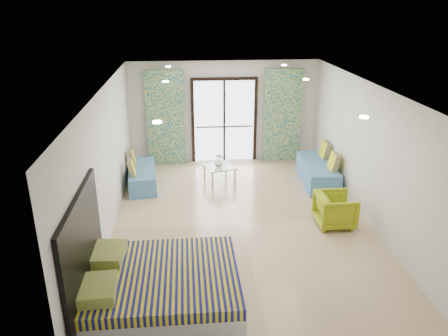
{
  "coord_description": "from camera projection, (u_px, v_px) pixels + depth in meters",
  "views": [
    {
      "loc": [
        -1.03,
        -7.6,
        4.18
      ],
      "look_at": [
        -0.33,
        0.15,
        1.15
      ],
      "focal_mm": 35.0,
      "sensor_mm": 36.0,
      "label": 1
    }
  ],
  "objects": [
    {
      "name": "floor",
      "position": [
        241.0,
        224.0,
        8.66
      ],
      "size": [
        5.0,
        7.5,
        0.01
      ],
      "primitive_type": null,
      "color": "tan",
      "rests_on": "ground"
    },
    {
      "name": "ceiling",
      "position": [
        243.0,
        89.0,
        7.68
      ],
      "size": [
        5.0,
        7.5,
        0.01
      ],
      "primitive_type": null,
      "color": "silver",
      "rests_on": "ground"
    },
    {
      "name": "wall_back",
      "position": [
        224.0,
        112.0,
        11.65
      ],
      "size": [
        5.0,
        0.01,
        2.7
      ],
      "primitive_type": null,
      "color": "silver",
      "rests_on": "ground"
    },
    {
      "name": "wall_front",
      "position": [
        287.0,
        281.0,
        4.69
      ],
      "size": [
        5.0,
        0.01,
        2.7
      ],
      "primitive_type": null,
      "color": "silver",
      "rests_on": "ground"
    },
    {
      "name": "wall_left",
      "position": [
        106.0,
        165.0,
        7.96
      ],
      "size": [
        0.01,
        7.5,
        2.7
      ],
      "primitive_type": null,
      "color": "silver",
      "rests_on": "ground"
    },
    {
      "name": "wall_right",
      "position": [
        371.0,
        156.0,
        8.37
      ],
      "size": [
        0.01,
        7.5,
        2.7
      ],
      "primitive_type": null,
      "color": "silver",
      "rests_on": "ground"
    },
    {
      "name": "balcony_door",
      "position": [
        224.0,
        116.0,
        11.65
      ],
      "size": [
        1.76,
        0.08,
        2.28
      ],
      "color": "black",
      "rests_on": "floor"
    },
    {
      "name": "balcony_rail",
      "position": [
        224.0,
        127.0,
        11.77
      ],
      "size": [
        1.52,
        0.03,
        0.04
      ],
      "primitive_type": "cube",
      "color": "#595451",
      "rests_on": "balcony_door"
    },
    {
      "name": "curtain_left",
      "position": [
        166.0,
        119.0,
        11.39
      ],
      "size": [
        1.0,
        0.1,
        2.5
      ],
      "primitive_type": "cube",
      "color": "beige",
      "rests_on": "floor"
    },
    {
      "name": "curtain_right",
      "position": [
        282.0,
        116.0,
        11.64
      ],
      "size": [
        1.0,
        0.1,
        2.5
      ],
      "primitive_type": "cube",
      "color": "beige",
      "rests_on": "floor"
    },
    {
      "name": "downlight_a",
      "position": [
        157.0,
        122.0,
        5.71
      ],
      "size": [
        0.12,
        0.12,
        0.02
      ],
      "primitive_type": "cylinder",
      "color": "#FFE0B2",
      "rests_on": "ceiling"
    },
    {
      "name": "downlight_b",
      "position": [
        364.0,
        117.0,
        5.95
      ],
      "size": [
        0.12,
        0.12,
        0.02
      ],
      "primitive_type": "cylinder",
      "color": "#FFE0B2",
      "rests_on": "ceiling"
    },
    {
      "name": "downlight_c",
      "position": [
        165.0,
        81.0,
        8.5
      ],
      "size": [
        0.12,
        0.12,
        0.02
      ],
      "primitive_type": "cylinder",
      "color": "#FFE0B2",
      "rests_on": "ceiling"
    },
    {
      "name": "downlight_d",
      "position": [
        306.0,
        79.0,
        8.73
      ],
      "size": [
        0.12,
        0.12,
        0.02
      ],
      "primitive_type": "cylinder",
      "color": "#FFE0B2",
      "rests_on": "ceiling"
    },
    {
      "name": "downlight_e",
      "position": [
        168.0,
        67.0,
        10.35
      ],
      "size": [
        0.12,
        0.12,
        0.02
      ],
      "primitive_type": "cylinder",
      "color": "#FFE0B2",
      "rests_on": "ceiling"
    },
    {
      "name": "downlight_f",
      "position": [
        284.0,
        65.0,
        10.59
      ],
      "size": [
        0.12,
        0.12,
        0.02
      ],
      "primitive_type": "cylinder",
      "color": "#FFE0B2",
      "rests_on": "ceiling"
    },
    {
      "name": "headboard",
      "position": [
        83.0,
        248.0,
        5.85
      ],
      "size": [
        0.06,
        2.1,
        1.5
      ],
      "primitive_type": "cube",
      "color": "black",
      "rests_on": "floor"
    },
    {
      "name": "switch_plate",
      "position": [
        99.0,
        207.0,
        7.01
      ],
      "size": [
        0.02,
        0.1,
        0.1
      ],
      "primitive_type": "cube",
      "color": "silver",
      "rests_on": "wall_left"
    },
    {
      "name": "bed",
      "position": [
        159.0,
        289.0,
        6.2
      ],
      "size": [
        2.21,
        1.8,
        0.76
      ],
      "color": "silver",
      "rests_on": "floor"
    },
    {
      "name": "daybed_left",
      "position": [
        142.0,
        176.0,
        10.37
      ],
      "size": [
        0.77,
        1.65,
        0.79
      ],
      "rotation": [
        0.0,
        0.0,
        0.09
      ],
      "color": "teal",
      "rests_on": "floor"
    },
    {
      "name": "daybed_right",
      "position": [
        318.0,
        172.0,
        10.52
      ],
      "size": [
        0.83,
        1.87,
        0.9
      ],
      "rotation": [
        0.0,
        0.0,
        -0.07
      ],
      "color": "teal",
      "rests_on": "floor"
    },
    {
      "name": "coffee_table",
      "position": [
        219.0,
        168.0,
        10.47
      ],
      "size": [
        0.81,
        0.81,
        0.75
      ],
      "rotation": [
        0.0,
        0.0,
        0.29
      ],
      "color": "silver",
      "rests_on": "floor"
    },
    {
      "name": "vase",
      "position": [
        219.0,
        163.0,
        10.38
      ],
      "size": [
        0.25,
        0.26,
        0.21
      ],
      "primitive_type": "imported",
      "rotation": [
        0.0,
        0.0,
        -0.22
      ],
      "color": "white",
      "rests_on": "coffee_table"
    },
    {
      "name": "armchair",
      "position": [
        335.0,
        208.0,
        8.5
      ],
      "size": [
        0.66,
        0.71,
        0.72
      ],
      "primitive_type": "imported",
      "rotation": [
        0.0,
        0.0,
        1.58
      ],
      "color": "#91A315",
      "rests_on": "floor"
    }
  ]
}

